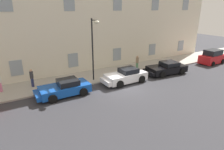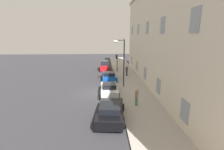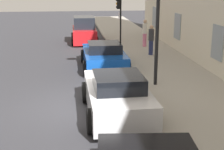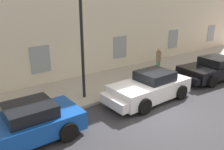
# 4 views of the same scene
# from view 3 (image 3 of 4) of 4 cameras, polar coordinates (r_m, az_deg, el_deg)

# --- Properties ---
(ground_plane) EXTENTS (80.00, 80.00, 0.00)m
(ground_plane) POSITION_cam_3_polar(r_m,az_deg,el_deg) (11.37, -5.45, -5.48)
(ground_plane) COLOR #333338
(sidewalk) EXTENTS (60.00, 3.88, 0.14)m
(sidewalk) POSITION_cam_3_polar(r_m,az_deg,el_deg) (12.14, 14.42, -4.19)
(sidewalk) COLOR #A8A399
(sidewalk) RESTS_ON ground
(sportscar_red_lead) EXTENTS (4.50, 2.20, 1.32)m
(sportscar_red_lead) POSITION_cam_3_polar(r_m,az_deg,el_deg) (16.46, -1.49, 3.41)
(sportscar_red_lead) COLOR #144CB2
(sportscar_red_lead) RESTS_ON ground
(sportscar_yellow_flank) EXTENTS (4.53, 2.12, 1.42)m
(sportscar_yellow_flank) POSITION_cam_3_polar(r_m,az_deg,el_deg) (10.61, 0.68, -3.32)
(sportscar_yellow_flank) COLOR white
(sportscar_yellow_flank) RESTS_ON ground
(hatchback_parked) EXTENTS (3.63, 1.80, 1.84)m
(hatchback_parked) POSITION_cam_3_polar(r_m,az_deg,el_deg) (23.38, -4.85, 7.57)
(hatchback_parked) COLOR red
(hatchback_parked) RESTS_ON ground
(traffic_light) EXTENTS (0.44, 0.36, 3.16)m
(traffic_light) POSITION_cam_3_polar(r_m,az_deg,el_deg) (21.06, 1.29, 10.77)
(traffic_light) COLOR black
(traffic_light) RESTS_ON sidewalk
(pedestrian_admiring) EXTENTS (0.36, 0.36, 1.68)m
(pedestrian_admiring) POSITION_cam_3_polar(r_m,az_deg,el_deg) (18.78, 6.80, 6.13)
(pedestrian_admiring) COLOR navy
(pedestrian_admiring) RESTS_ON sidewalk
(pedestrian_strolling) EXTENTS (0.43, 0.43, 1.72)m
(pedestrian_strolling) POSITION_cam_3_polar(r_m,az_deg,el_deg) (21.28, 5.71, 7.34)
(pedestrian_strolling) COLOR pink
(pedestrian_strolling) RESTS_ON sidewalk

